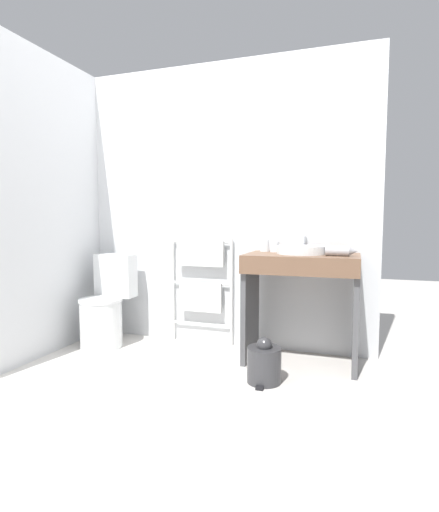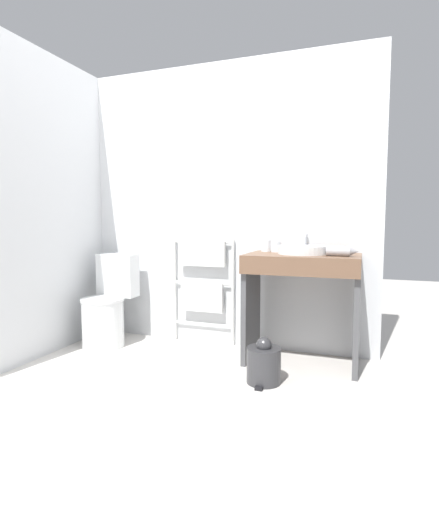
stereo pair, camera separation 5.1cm
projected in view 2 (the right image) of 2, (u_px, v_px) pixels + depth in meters
The scene contains 12 objects.
ground_plane at pixel (149, 403), 2.42m from camera, with size 12.00×12.00×0.00m, color silver.
wall_back at pixel (221, 207), 3.54m from camera, with size 2.69×0.12×2.45m, color silver.
wall_side at pixel (49, 206), 3.33m from camera, with size 0.12×1.88×2.45m, color silver.
toilet at pixel (108, 308), 3.54m from camera, with size 0.37×0.51×0.81m.
towel_radiator at pixel (202, 278), 3.54m from camera, with size 0.58×0.06×0.95m.
vanity_counter at pixel (302, 292), 3.02m from camera, with size 0.84×0.53×0.85m.
sink_basin at pixel (302, 250), 3.03m from camera, with size 0.37×0.37×0.06m.
faucet at pixel (306, 240), 3.21m from camera, with size 0.02×0.10×0.15m.
cup_near_wall at pixel (266, 246), 3.27m from camera, with size 0.08×0.08×0.09m.
cup_near_edge at pixel (276, 247), 3.21m from camera, with size 0.07×0.07×0.09m.
hair_dryer at pixel (340, 251), 2.85m from camera, with size 0.22×0.16×0.07m.
trash_bin at pixel (264, 364), 2.71m from camera, with size 0.23×0.27×0.32m.
Camera 2 is at (1.19, -2.05, 1.10)m, focal length 28.00 mm.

